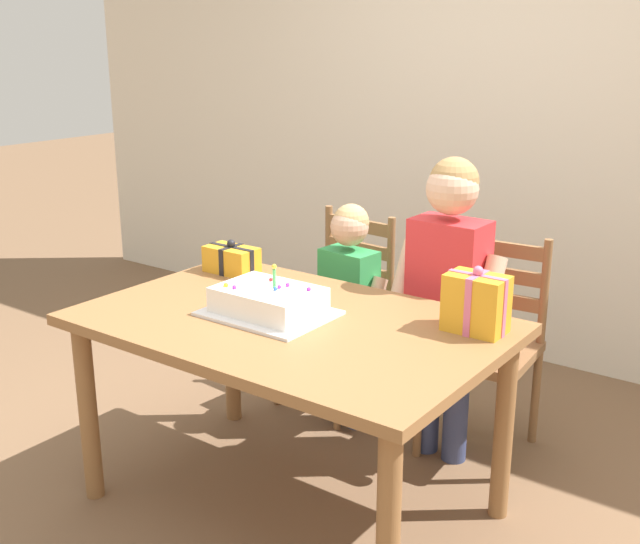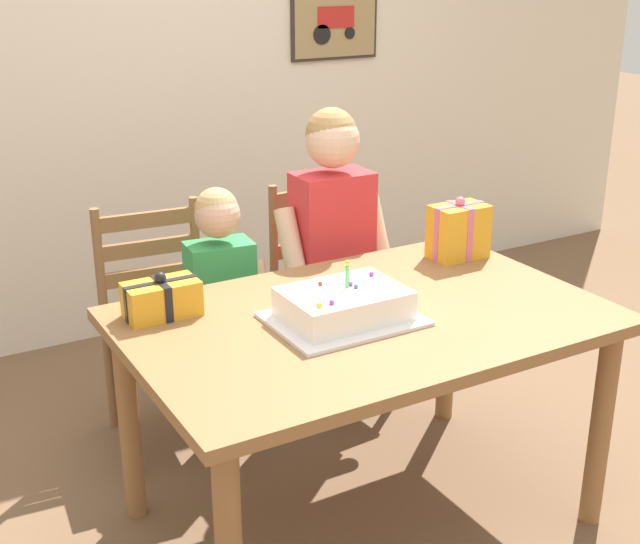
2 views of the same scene
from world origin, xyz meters
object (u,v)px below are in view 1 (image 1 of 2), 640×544
gift_box_beside_cake (476,303)px  chair_right (485,345)px  chair_left (339,310)px  child_younger (349,295)px  birthday_cake (269,302)px  child_older (448,281)px  gift_box_red_large (232,260)px  dining_table (291,344)px

gift_box_beside_cake → chair_right: bearing=109.7°
chair_left → child_younger: bearing=-45.5°
birthday_cake → chair_right: size_ratio=0.48×
gift_box_beside_cake → chair_right: size_ratio=0.25×
gift_box_beside_cake → child_older: bearing=127.8°
child_younger → gift_box_red_large: bearing=-133.8°
dining_table → birthday_cake: bearing=-172.6°
birthday_cake → child_older: bearing=61.8°
dining_table → child_younger: child_younger is taller
gift_box_beside_cake → chair_left: size_ratio=0.25×
dining_table → birthday_cake: size_ratio=3.37×
dining_table → child_older: size_ratio=1.16×
gift_box_beside_cake → child_older: child_older is taller
chair_left → child_younger: 0.29m
dining_table → gift_box_red_large: bearing=151.2°
gift_box_red_large → chair_right: (0.93, 0.54, -0.34)m
chair_right → child_younger: 0.62m
gift_box_beside_cake → child_younger: bearing=153.3°
chair_left → child_younger: (0.17, -0.18, 0.16)m
birthday_cake → child_older: child_older is taller
birthday_cake → chair_left: (-0.29, 0.86, -0.34)m
chair_left → chair_right: bearing=0.0°
dining_table → child_older: bearing=67.6°
child_younger → birthday_cake: bearing=-80.7°
gift_box_red_large → gift_box_beside_cake: 1.13m
chair_right → child_younger: bearing=-163.0°
birthday_cake → chair_right: bearing=61.5°
birthday_cake → dining_table: bearing=7.4°
birthday_cake → gift_box_red_large: bearing=145.8°
dining_table → gift_box_red_large: 0.65m
gift_box_red_large → chair_left: size_ratio=0.25×
chair_right → child_older: 0.37m
child_older → dining_table: bearing=-112.4°
gift_box_red_large → chair_left: 0.67m
gift_box_beside_cake → child_younger: size_ratio=0.23×
chair_left → gift_box_beside_cake: bearing=-30.8°
chair_left → chair_right: same height
dining_table → gift_box_red_large: (-0.55, 0.30, 0.15)m
gift_box_red_large → child_younger: child_younger is taller
gift_box_beside_cake → chair_right: gift_box_beside_cake is taller
chair_right → child_older: size_ratio=0.72×
chair_right → gift_box_beside_cake: bearing=-70.3°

